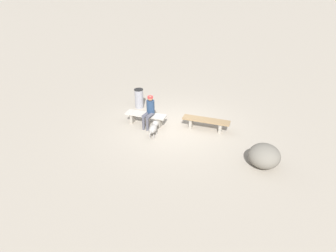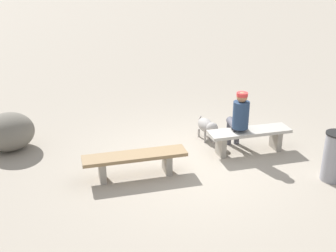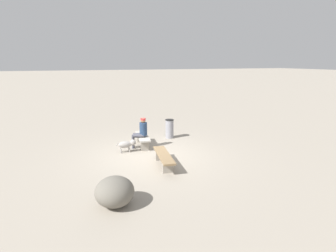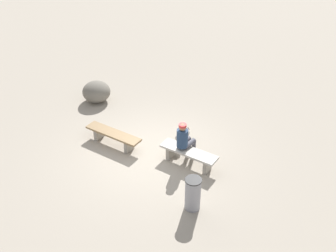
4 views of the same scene
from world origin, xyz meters
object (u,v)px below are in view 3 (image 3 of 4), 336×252
bench_right (143,138)px  trash_bin (170,129)px  seated_person (141,131)px  dog (127,144)px  boulder (115,192)px  bench_left (164,157)px

bench_right → trash_bin: 1.70m
seated_person → trash_bin: size_ratio=1.43×
dog → boulder: 4.05m
bench_left → bench_right: size_ratio=1.11×
seated_person → trash_bin: (0.94, -1.64, -0.28)m
trash_bin → dog: bearing=119.0°
bench_right → seated_person: seated_person is taller
bench_right → seated_person: 0.45m
dog → trash_bin: 2.65m
dog → boulder: bearing=-103.6°
trash_bin → boulder: 6.22m
bench_right → seated_person: (-0.19, 0.13, 0.39)m
bench_right → trash_bin: (0.76, -1.51, 0.10)m
bench_right → dog: (-0.53, 0.80, -0.02)m
dog → trash_bin: size_ratio=0.90×
bench_left → dog: dog is taller
bench_left → dog: size_ratio=2.35×
trash_bin → boulder: (-5.18, 3.45, -0.07)m
seated_person → boulder: (-4.23, 1.81, -0.35)m
bench_left → trash_bin: (3.17, -1.42, 0.13)m
bench_left → boulder: (-2.01, 2.03, 0.06)m
bench_left → seated_person: seated_person is taller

